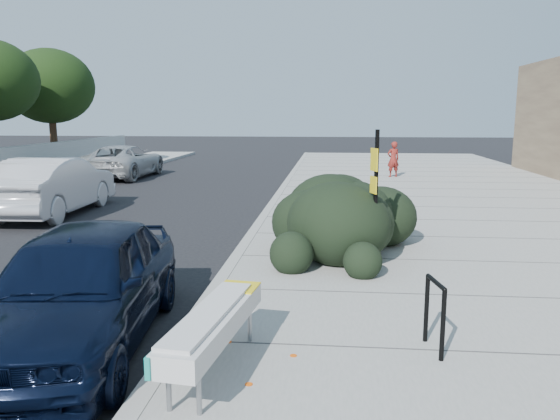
{
  "coord_description": "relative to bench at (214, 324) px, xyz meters",
  "views": [
    {
      "loc": [
        1.8,
        -8.03,
        2.83
      ],
      "look_at": [
        0.81,
        2.27,
        1.0
      ],
      "focal_mm": 35.0,
      "sensor_mm": 36.0,
      "label": 1
    }
  ],
  "objects": [
    {
      "name": "bench",
      "position": [
        0.0,
        0.0,
        0.0
      ],
      "size": [
        0.73,
        2.22,
        0.66
      ],
      "rotation": [
        0.0,
        0.0,
        -0.13
      ],
      "color": "gray",
      "rests_on": "sidewalk_near"
    },
    {
      "name": "sidewalk_near",
      "position": [
        5.0,
        7.74,
        -0.6
      ],
      "size": [
        11.2,
        50.0,
        0.15
      ],
      "primitive_type": "cube",
      "color": "gray",
      "rests_on": "ground"
    },
    {
      "name": "curb_near",
      "position": [
        -0.6,
        7.74,
        -0.59
      ],
      "size": [
        0.22,
        50.0,
        0.17
      ],
      "primitive_type": "cube",
      "color": "#9E9E99",
      "rests_on": "ground"
    },
    {
      "name": "sedan_navy",
      "position": [
        -1.85,
        0.84,
        0.08
      ],
      "size": [
        2.25,
        4.62,
        1.52
      ],
      "primitive_type": "imported",
      "rotation": [
        0.0,
        0.0,
        0.11
      ],
      "color": "black",
      "rests_on": "ground"
    },
    {
      "name": "bike_rack",
      "position": [
        2.39,
        0.74,
        -0.02
      ],
      "size": [
        0.14,
        0.57,
        0.84
      ],
      "rotation": [
        0.0,
        0.0,
        0.17
      ],
      "color": "black",
      "rests_on": "sidewalk_near"
    },
    {
      "name": "hedge",
      "position": [
        1.51,
        5.65,
        0.3
      ],
      "size": [
        2.37,
        4.46,
        1.64
      ],
      "primitive_type": "ellipsoid",
      "rotation": [
        0.0,
        0.0,
        0.04
      ],
      "color": "black",
      "rests_on": "sidewalk_near"
    },
    {
      "name": "ground",
      "position": [
        -0.6,
        2.74,
        -0.67
      ],
      "size": [
        120.0,
        120.0,
        0.0
      ],
      "primitive_type": "plane",
      "color": "black",
      "rests_on": "ground"
    },
    {
      "name": "wagon_silver",
      "position": [
        -6.65,
        9.34,
        0.14
      ],
      "size": [
        1.88,
        5.02,
        1.64
      ],
      "primitive_type": "imported",
      "rotation": [
        0.0,
        0.0,
        3.17
      ],
      "color": "silver",
      "rests_on": "ground"
    },
    {
      "name": "suv_silver",
      "position": [
        -8.1,
        18.33,
        0.05
      ],
      "size": [
        2.46,
        5.24,
        1.45
      ],
      "primitive_type": "imported",
      "rotation": [
        0.0,
        0.0,
        3.13
      ],
      "color": "#ACAFB2",
      "rests_on": "ground"
    },
    {
      "name": "pedestrian",
      "position": [
        3.81,
        18.43,
        0.23
      ],
      "size": [
        0.64,
        0.53,
        1.51
      ],
      "primitive_type": "imported",
      "rotation": [
        0.0,
        0.0,
        3.51
      ],
      "color": "maroon",
      "rests_on": "sidewalk_near"
    },
    {
      "name": "tree_far_f",
      "position": [
        -13.1,
        21.74,
        3.51
      ],
      "size": [
        4.4,
        4.4,
        6.07
      ],
      "color": "#332114",
      "rests_on": "ground"
    },
    {
      "name": "sign_post",
      "position": [
        1.94,
        4.16,
        0.86
      ],
      "size": [
        0.13,
        0.27,
        2.42
      ],
      "rotation": [
        0.0,
        0.0,
        0.33
      ],
      "color": "black",
      "rests_on": "sidewalk_near"
    }
  ]
}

